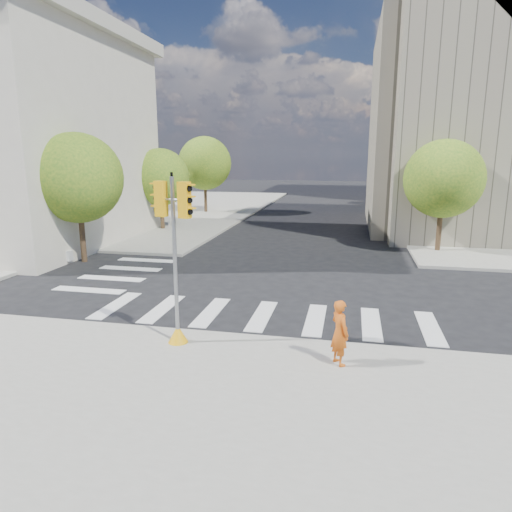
{
  "coord_description": "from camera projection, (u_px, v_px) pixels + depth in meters",
  "views": [
    {
      "loc": [
        2.7,
        -16.35,
        5.35
      ],
      "look_at": [
        -0.28,
        -2.12,
        2.1
      ],
      "focal_mm": 32.0,
      "sensor_mm": 36.0,
      "label": 1
    }
  ],
  "objects": [
    {
      "name": "tree_re_mid",
      "position": [
        415.0,
        167.0,
        35.89
      ],
      "size": [
        4.6,
        4.6,
        6.66
      ],
      "color": "#382616",
      "rests_on": "ground"
    },
    {
      "name": "tree_lw_mid",
      "position": [
        161.0,
        177.0,
        31.97
      ],
      "size": [
        4.0,
        4.0,
        5.77
      ],
      "color": "#382616",
      "rests_on": "ground"
    },
    {
      "name": "tree_lw_near",
      "position": [
        78.0,
        178.0,
        22.33
      ],
      "size": [
        4.4,
        4.4,
        6.41
      ],
      "color": "#382616",
      "rests_on": "ground"
    },
    {
      "name": "lamp_near",
      "position": [
        441.0,
        167.0,
        28.1
      ],
      "size": [
        0.35,
        0.18,
        8.11
      ],
      "color": "black",
      "rests_on": "sidewalk_far_right"
    },
    {
      "name": "tree_re_near",
      "position": [
        444.0,
        179.0,
        24.5
      ],
      "size": [
        4.2,
        4.2,
        6.16
      ],
      "color": "#382616",
      "rests_on": "ground"
    },
    {
      "name": "photographer",
      "position": [
        340.0,
        332.0,
        11.4
      ],
      "size": [
        0.68,
        0.74,
        1.69
      ],
      "primitive_type": "imported",
      "rotation": [
        0.0,
        0.0,
        2.18
      ],
      "color": "#C75412",
      "rests_on": "sidewalk_near"
    },
    {
      "name": "tree_lw_far",
      "position": [
        205.0,
        163.0,
        41.36
      ],
      "size": [
        4.8,
        4.8,
        6.95
      ],
      "color": "#382616",
      "rests_on": "ground"
    },
    {
      "name": "traffic_signal",
      "position": [
        175.0,
        273.0,
        12.48
      ],
      "size": [
        1.08,
        0.56,
        4.75
      ],
      "rotation": [
        0.0,
        0.0,
        -0.26
      ],
      "color": "#E9A30C",
      "rests_on": "sidewalk_near"
    },
    {
      "name": "tree_re_far",
      "position": [
        400.0,
        169.0,
        47.46
      ],
      "size": [
        4.0,
        4.0,
        5.88
      ],
      "color": "#382616",
      "rests_on": "ground"
    },
    {
      "name": "sidewalk_far_left",
      "position": [
        122.0,
        208.0,
        46.14
      ],
      "size": [
        28.0,
        40.0,
        0.15
      ],
      "primitive_type": "cube",
      "color": "gray",
      "rests_on": "ground"
    },
    {
      "name": "ground",
      "position": [
        275.0,
        298.0,
        17.33
      ],
      "size": [
        160.0,
        160.0,
        0.0
      ],
      "primitive_type": "plane",
      "color": "black",
      "rests_on": "ground"
    },
    {
      "name": "planter_wall",
      "position": [
        15.0,
        254.0,
        23.07
      ],
      "size": [
        6.01,
        0.92,
        0.5
      ],
      "primitive_type": "cube",
      "rotation": [
        0.0,
        0.0,
        0.09
      ],
      "color": "silver",
      "rests_on": "sidewalk_left_near"
    },
    {
      "name": "lamp_far",
      "position": [
        413.0,
        163.0,
        41.47
      ],
      "size": [
        0.35,
        0.18,
        8.11
      ],
      "color": "black",
      "rests_on": "sidewalk_far_right"
    }
  ]
}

